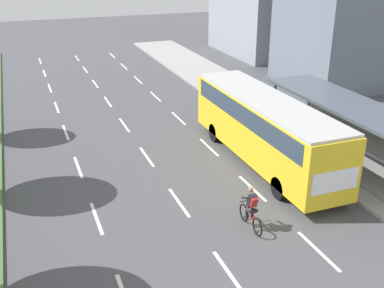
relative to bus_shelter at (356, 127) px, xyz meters
The scene contains 7 objects.
sidewalk_right 8.57m from the bus_shelter, 91.91° to the left, with size 4.50×52.00×0.15m, color #9E9E99.
lane_divider_left 14.78m from the bus_shelter, 152.72° to the left, with size 0.14×47.69×0.01m.
lane_divider_center 11.81m from the bus_shelter, 144.81° to the left, with size 0.14×47.69×0.01m.
lane_divider_right 9.22m from the bus_shelter, 131.90° to the left, with size 0.14×47.69×0.01m.
bus_shelter is the anchor object (origin of this frame).
bus 4.53m from the bus_shelter, 160.84° to the left, with size 2.54×11.29×3.37m.
cyclist 8.49m from the bus_shelter, 154.56° to the right, with size 0.46×1.82×1.71m.
Camera 1 is at (-5.63, -5.45, 9.94)m, focal length 43.47 mm.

